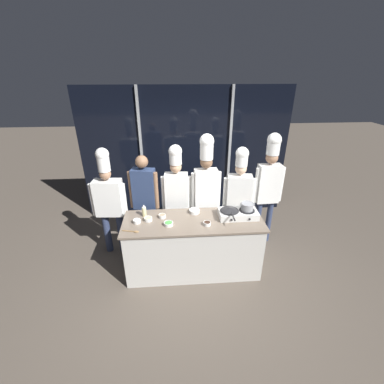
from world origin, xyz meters
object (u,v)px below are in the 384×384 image
Objects in this scene: chef_pastry at (239,192)px; stock_pot at (247,206)px; squeeze_bottle_oil at (144,211)px; prep_bowl_scallions at (169,223)px; chef_head at (109,198)px; prep_bowl_rice at (194,211)px; prep_bowl_bean_sprouts at (137,221)px; serving_spoon_slotted at (134,231)px; chef_line at (206,184)px; frying_pan at (230,209)px; portable_stove at (238,214)px; prep_bowl_mushrooms at (162,216)px; person_guest at (145,195)px; chef_sous at (176,190)px; prep_bowl_soy_glaze at (207,223)px; chef_apprentice at (269,180)px; prep_bowl_ginger at (148,219)px.

stock_pot is at bearing 99.44° from chef_pastry.
chef_pastry is at bearing 13.43° from squeeze_bottle_oil.
prep_bowl_scallions is 1.19m from chef_head.
prep_bowl_rice reaches higher than prep_bowl_scallions.
prep_bowl_bean_sprouts is 0.06× the size of chef_pastry.
chef_line reaches higher than serving_spoon_slotted.
frying_pan is 0.56m from prep_bowl_rice.
stock_pot reaches higher than portable_stove.
prep_bowl_bean_sprouts is 0.38m from prep_bowl_mushrooms.
stock_pot is 1.67m from person_guest.
chef_sous is at bearing 123.08° from prep_bowl_rice.
squeeze_bottle_oil is (-1.42, 0.13, 0.04)m from portable_stove.
portable_stove is 1.56m from serving_spoon_slotted.
prep_bowl_scallions is at bearing -170.73° from frying_pan.
chef_sous is at bearing 79.78° from prep_bowl_scallions.
prep_bowl_rice is 0.89m from person_guest.
prep_bowl_rice is at bearing 14.39° from prep_bowl_bean_sprouts.
chef_head is (-1.89, 0.52, 0.00)m from frying_pan.
chef_sous reaches higher than frying_pan.
stock_pot is 0.67m from prep_bowl_soy_glaze.
squeeze_bottle_oil reaches higher than serving_spoon_slotted.
portable_stove is 1.43m from squeeze_bottle_oil.
squeeze_bottle_oil is 2.15m from chef_apprentice.
person_guest reaches higher than prep_bowl_soy_glaze.
chef_apprentice is (1.31, 0.44, 0.29)m from prep_bowl_rice.
prep_bowl_ginger is 0.07× the size of person_guest.
person_guest is 0.85× the size of chef_line.
chef_apprentice is (2.17, 0.66, 0.29)m from prep_bowl_bean_sprouts.
prep_bowl_bean_sprouts is at bearing 14.54° from chef_apprentice.
chef_line reaches higher than prep_bowl_soy_glaze.
chef_head is (-2.16, 0.52, -0.03)m from stock_pot.
serving_spoon_slotted is 0.14× the size of person_guest.
prep_bowl_scallions is 0.56× the size of serving_spoon_slotted.
chef_line is (1.01, -0.01, 0.17)m from person_guest.
serving_spoon_slotted is at bearing -170.19° from stock_pot.
prep_bowl_bean_sprouts is at bearing -178.16° from portable_stove.
prep_bowl_soy_glaze is at bearing 56.54° from chef_pastry.
frying_pan is at bearing 27.13° from prep_bowl_soy_glaze.
prep_bowl_rice is 0.67× the size of serving_spoon_slotted.
chef_head reaches higher than stock_pot.
chef_line reaches higher than stock_pot.
person_guest is at bearing 142.54° from prep_bowl_soy_glaze.
person_guest is at bearing -0.34° from chef_apprentice.
portable_stove is 0.28× the size of chef_line.
frying_pan is 1.22m from prep_bowl_ginger.
prep_bowl_ginger is at bearing -179.62° from portable_stove.
frying_pan reaches higher than prep_bowl_ginger.
squeeze_bottle_oil is 0.11× the size of person_guest.
stock_pot reaches higher than serving_spoon_slotted.
prep_bowl_scallions is 1.90m from chef_apprentice.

